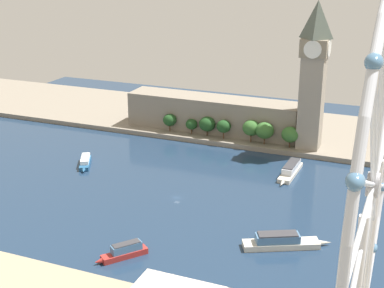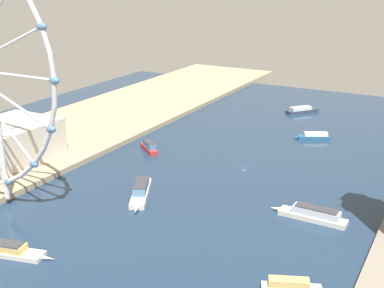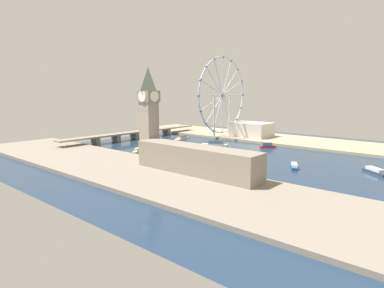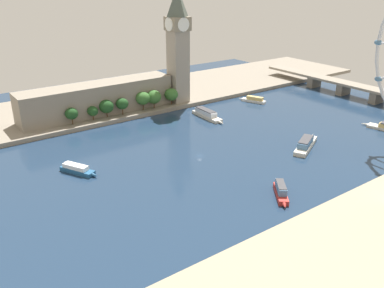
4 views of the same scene
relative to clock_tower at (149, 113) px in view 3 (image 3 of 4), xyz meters
name	(u,v)px [view 3 (image 3 of 4)]	position (x,y,z in m)	size (l,w,h in m)	color
ground_plane	(243,155)	(91.03, -46.50, -47.92)	(418.01, 418.01, 0.00)	#1E334C
riverbank_left	(158,177)	(-32.98, -46.50, -46.42)	(90.00, 520.00, 3.00)	gray
riverbank_right	(293,141)	(215.03, -46.50, -46.42)	(90.00, 520.00, 3.00)	tan
clock_tower	(149,113)	(0.00, 0.00, 0.00)	(16.35, 16.35, 86.63)	gray
parliament_block	(196,160)	(-9.12, -64.89, -33.91)	(22.00, 113.78, 22.03)	gray
tree_row_embankment	(187,157)	(4.51, -43.66, -36.67)	(12.62, 89.26, 13.91)	#513823
ferris_wheel	(222,96)	(186.30, 50.31, 12.76)	(112.35, 3.20, 113.76)	silver
riverside_hall	(251,129)	(207.31, 14.25, -34.96)	(39.09, 55.39, 19.93)	beige
river_bridge	(134,133)	(91.03, 133.56, -39.76)	(230.01, 14.75, 11.10)	gray
tour_boat_0	(214,144)	(118.94, 13.12, -45.37)	(21.02, 35.30, 6.44)	beige
tour_boat_1	(294,166)	(70.75, -112.39, -45.97)	(22.72, 14.29, 4.55)	#235684
tour_boat_2	(268,146)	(150.96, -42.99, -45.41)	(19.61, 16.41, 6.09)	#B22D28
tour_boat_3	(182,138)	(134.07, 82.41, -45.90)	(35.73, 14.17, 4.97)	beige
tour_boat_4	(138,150)	(30.79, 53.72, -45.90)	(22.97, 12.21, 4.82)	white
tour_boat_5	(376,171)	(96.79, -172.17, -45.99)	(22.18, 25.79, 4.61)	#2D384C
tour_boat_6	(179,155)	(39.35, -1.52, -45.39)	(34.65, 7.52, 6.02)	beige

